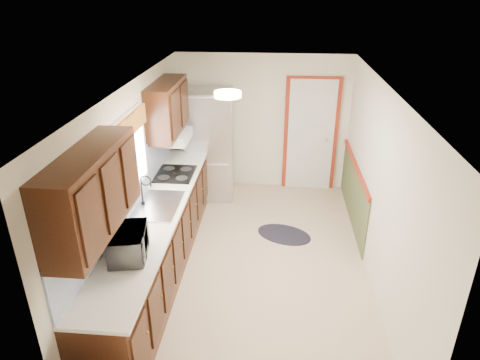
# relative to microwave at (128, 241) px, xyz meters

# --- Properties ---
(room_shell) EXTENTS (3.20, 5.20, 2.52)m
(room_shell) POSITION_rel_microwave_xyz_m (1.20, 1.27, 0.08)
(room_shell) COLOR beige
(room_shell) RESTS_ON ground
(kitchen_run) EXTENTS (0.63, 4.00, 2.20)m
(kitchen_run) POSITION_rel_microwave_xyz_m (-0.04, 0.98, -0.31)
(kitchen_run) COLOR black
(kitchen_run) RESTS_ON ground
(back_wall_trim) EXTENTS (1.12, 2.30, 2.08)m
(back_wall_trim) POSITION_rel_microwave_xyz_m (2.19, 3.48, -0.23)
(back_wall_trim) COLOR maroon
(back_wall_trim) RESTS_ON ground
(ceiling_fixture) EXTENTS (0.30, 0.30, 0.06)m
(ceiling_fixture) POSITION_rel_microwave_xyz_m (0.90, 1.07, 1.24)
(ceiling_fixture) COLOR #FFD88C
(ceiling_fixture) RESTS_ON room_shell
(microwave) EXTENTS (0.39, 0.57, 0.36)m
(microwave) POSITION_rel_microwave_xyz_m (0.00, 0.00, 0.00)
(microwave) COLOR white
(microwave) RESTS_ON kitchen_run
(refrigerator) EXTENTS (0.84, 0.81, 1.88)m
(refrigerator) POSITION_rel_microwave_xyz_m (0.32, 3.32, -0.18)
(refrigerator) COLOR #B7B7BC
(refrigerator) RESTS_ON ground
(rug) EXTENTS (0.97, 0.80, 0.01)m
(rug) POSITION_rel_microwave_xyz_m (1.62, 2.03, -1.11)
(rug) COLOR black
(rug) RESTS_ON ground
(cooktop) EXTENTS (0.53, 0.64, 0.02)m
(cooktop) POSITION_rel_microwave_xyz_m (0.01, 2.02, -0.17)
(cooktop) COLOR black
(cooktop) RESTS_ON kitchen_run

